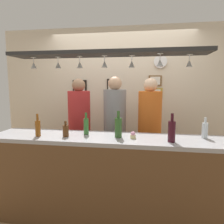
# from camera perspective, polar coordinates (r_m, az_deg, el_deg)

# --- Properties ---
(ground_plane) EXTENTS (8.00, 8.00, 0.00)m
(ground_plane) POSITION_cam_1_polar(r_m,az_deg,el_deg) (3.10, -0.33, -23.52)
(ground_plane) COLOR olive
(back_wall) EXTENTS (4.40, 0.06, 2.60)m
(back_wall) POSITION_cam_1_polar(r_m,az_deg,el_deg) (3.76, 2.47, 2.97)
(back_wall) COLOR beige
(back_wall) RESTS_ON ground_plane
(bar_counter) EXTENTS (2.70, 0.55, 1.01)m
(bar_counter) POSITION_cam_1_polar(r_m,az_deg,el_deg) (2.35, -2.47, -15.50)
(bar_counter) COLOR #99999E
(bar_counter) RESTS_ON ground_plane
(overhead_glass_rack) EXTENTS (2.20, 0.36, 0.04)m
(overhead_glass_rack) POSITION_cam_1_polar(r_m,az_deg,el_deg) (2.38, -1.61, 15.77)
(overhead_glass_rack) COLOR black
(hanging_wineglass_far_left) EXTENTS (0.07, 0.07, 0.13)m
(hanging_wineglass_far_left) POSITION_cam_1_polar(r_m,az_deg,el_deg) (2.69, -20.71, 11.97)
(hanging_wineglass_far_left) COLOR silver
(hanging_wineglass_far_left) RESTS_ON overhead_glass_rack
(hanging_wineglass_left) EXTENTS (0.07, 0.07, 0.13)m
(hanging_wineglass_left) POSITION_cam_1_polar(r_m,az_deg,el_deg) (2.57, -14.58, 12.45)
(hanging_wineglass_left) COLOR silver
(hanging_wineglass_left) RESTS_ON overhead_glass_rack
(hanging_wineglass_center_left) EXTENTS (0.07, 0.07, 0.13)m
(hanging_wineglass_center_left) POSITION_cam_1_polar(r_m,az_deg,el_deg) (2.46, -8.84, 12.81)
(hanging_wineglass_center_left) COLOR silver
(hanging_wineglass_center_left) RESTS_ON overhead_glass_rack
(hanging_wineglass_center) EXTENTS (0.07, 0.07, 0.13)m
(hanging_wineglass_center) POSITION_cam_1_polar(r_m,az_deg,el_deg) (2.38, -2.08, 13.09)
(hanging_wineglass_center) COLOR silver
(hanging_wineglass_center) RESTS_ON overhead_glass_rack
(hanging_wineglass_center_right) EXTENTS (0.07, 0.07, 0.13)m
(hanging_wineglass_center_right) POSITION_cam_1_polar(r_m,az_deg,el_deg) (2.38, 5.44, 13.06)
(hanging_wineglass_center_right) COLOR silver
(hanging_wineglass_center_right) RESTS_ON overhead_glass_rack
(hanging_wineglass_right) EXTENTS (0.07, 0.07, 0.13)m
(hanging_wineglass_right) POSITION_cam_1_polar(r_m,az_deg,el_deg) (2.27, 13.03, 13.15)
(hanging_wineglass_right) COLOR silver
(hanging_wineglass_right) RESTS_ON overhead_glass_rack
(hanging_wineglass_far_right) EXTENTS (0.07, 0.07, 0.13)m
(hanging_wineglass_far_right) POSITION_cam_1_polar(r_m,az_deg,el_deg) (2.42, 20.46, 12.53)
(hanging_wineglass_far_right) COLOR silver
(hanging_wineglass_far_right) RESTS_ON overhead_glass_rack
(person_left_red_shirt) EXTENTS (0.34, 0.34, 1.69)m
(person_left_red_shirt) POSITION_cam_1_polar(r_m,az_deg,el_deg) (3.27, -8.93, -2.77)
(person_left_red_shirt) COLOR #2D334C
(person_left_red_shirt) RESTS_ON ground_plane
(person_middle_grey_shirt) EXTENTS (0.34, 0.34, 1.72)m
(person_middle_grey_shirt) POSITION_cam_1_polar(r_m,az_deg,el_deg) (3.14, 0.79, -2.78)
(person_middle_grey_shirt) COLOR #2D334C
(person_middle_grey_shirt) RESTS_ON ground_plane
(person_right_orange_shirt) EXTENTS (0.34, 0.34, 1.69)m
(person_right_orange_shirt) POSITION_cam_1_polar(r_m,az_deg,el_deg) (3.11, 10.29, -3.31)
(person_right_orange_shirt) COLOR #2D334C
(person_right_orange_shirt) RESTS_ON ground_plane
(bottle_beer_green_import) EXTENTS (0.06, 0.06, 0.26)m
(bottle_beer_green_import) POSITION_cam_1_polar(r_m,az_deg,el_deg) (2.50, -7.11, -3.76)
(bottle_beer_green_import) COLOR #336B2D
(bottle_beer_green_import) RESTS_ON bar_counter
(bottle_beer_amber_tall) EXTENTS (0.06, 0.06, 0.26)m
(bottle_beer_amber_tall) POSITION_cam_1_polar(r_m,az_deg,el_deg) (2.54, -19.70, -4.05)
(bottle_beer_amber_tall) COLOR brown
(bottle_beer_amber_tall) RESTS_ON bar_counter
(bottle_beer_brown_stubby) EXTENTS (0.07, 0.07, 0.18)m
(bottle_beer_brown_stubby) POSITION_cam_1_polar(r_m,az_deg,el_deg) (2.43, -12.61, -4.99)
(bottle_beer_brown_stubby) COLOR #512D14
(bottle_beer_brown_stubby) RESTS_ON bar_counter
(bottle_champagne_green) EXTENTS (0.08, 0.08, 0.30)m
(bottle_champagne_green) POSITION_cam_1_polar(r_m,az_deg,el_deg) (2.33, 1.74, -4.14)
(bottle_champagne_green) COLOR #2D5623
(bottle_champagne_green) RESTS_ON bar_counter
(bottle_wine_dark_red) EXTENTS (0.08, 0.08, 0.30)m
(bottle_wine_dark_red) POSITION_cam_1_polar(r_m,az_deg,el_deg) (2.24, 16.08, -4.98)
(bottle_wine_dark_red) COLOR #380F19
(bottle_wine_dark_red) RESTS_ON bar_counter
(bottle_soda_clear) EXTENTS (0.06, 0.06, 0.23)m
(bottle_soda_clear) POSITION_cam_1_polar(r_m,az_deg,el_deg) (2.53, 24.13, -4.50)
(bottle_soda_clear) COLOR silver
(bottle_soda_clear) RESTS_ON bar_counter
(cupcake) EXTENTS (0.06, 0.06, 0.08)m
(cupcake) POSITION_cam_1_polar(r_m,az_deg,el_deg) (2.32, 5.80, -6.37)
(cupcake) COLOR beige
(cupcake) RESTS_ON bar_counter
(picture_frame_lower_pair) EXTENTS (0.30, 0.02, 0.18)m
(picture_frame_lower_pair) POSITION_cam_1_polar(r_m,az_deg,el_deg) (3.68, 11.36, 5.08)
(picture_frame_lower_pair) COLOR #B29338
(picture_frame_lower_pair) RESTS_ON back_wall
(picture_frame_caricature) EXTENTS (0.26, 0.02, 0.34)m
(picture_frame_caricature) POSITION_cam_1_polar(r_m,az_deg,el_deg) (3.87, -8.86, 6.15)
(picture_frame_caricature) COLOR black
(picture_frame_caricature) RESTS_ON back_wall
(picture_frame_crest) EXTENTS (0.18, 0.02, 0.26)m
(picture_frame_crest) POSITION_cam_1_polar(r_m,az_deg,el_deg) (3.72, 0.01, 7.09)
(picture_frame_crest) COLOR black
(picture_frame_crest) RESTS_ON back_wall
(picture_frame_upper_small) EXTENTS (0.22, 0.02, 0.18)m
(picture_frame_upper_small) POSITION_cam_1_polar(r_m,az_deg,el_deg) (3.68, 11.75, 8.42)
(picture_frame_upper_small) COLOR brown
(picture_frame_upper_small) RESTS_ON back_wall
(wall_clock) EXTENTS (0.22, 0.03, 0.22)m
(wall_clock) POSITION_cam_1_polar(r_m,az_deg,el_deg) (3.69, 13.17, 13.36)
(wall_clock) COLOR white
(wall_clock) RESTS_ON back_wall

